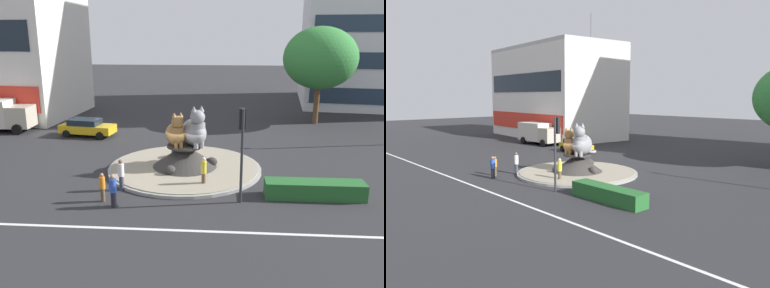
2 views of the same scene
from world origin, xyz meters
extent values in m
plane|color=#28282B|center=(0.00, 0.00, 0.00)|extent=(160.00, 160.00, 0.00)
cube|color=silver|center=(0.00, -8.09, 0.00)|extent=(112.00, 0.20, 0.01)
cylinder|color=gray|center=(0.00, 0.00, 0.09)|extent=(9.61, 9.61, 0.18)
cylinder|color=gray|center=(0.00, 0.00, 0.21)|extent=(9.23, 9.23, 0.05)
cone|color=#33302D|center=(0.00, 0.00, 0.92)|extent=(4.04, 4.04, 1.37)
cylinder|color=#33302D|center=(0.00, 0.00, 1.55)|extent=(2.22, 2.22, 0.12)
ellipsoid|color=#33302D|center=(1.69, 0.06, 0.52)|extent=(0.72, 0.53, 0.58)
ellipsoid|color=#33302D|center=(-0.59, 1.75, 0.61)|extent=(0.95, 1.01, 0.76)
ellipsoid|color=#33302D|center=(-0.73, -1.55, 0.49)|extent=(0.65, 0.67, 0.52)
ellipsoid|color=#9E703D|center=(-0.56, -0.06, 2.29)|extent=(1.81, 2.19, 1.37)
cylinder|color=#9E703D|center=(-0.42, -0.41, 2.45)|extent=(1.16, 1.16, 0.86)
sphere|color=#9E703D|center=(-0.37, -0.54, 3.19)|extent=(0.75, 0.75, 0.75)
torus|color=#9E703D|center=(-0.56, 0.77, 1.74)|extent=(1.03, 1.03, 0.17)
cone|color=#9E703D|center=(-0.18, -0.46, 3.63)|extent=(0.40, 0.40, 0.31)
cone|color=#9E703D|center=(-0.57, -0.61, 3.63)|extent=(0.40, 0.40, 0.31)
cylinder|color=#9E703D|center=(-0.17, -0.64, 1.78)|extent=(0.24, 0.24, 0.34)
cylinder|color=#9E703D|center=(-0.46, -0.75, 1.78)|extent=(0.24, 0.24, 0.34)
ellipsoid|color=gray|center=(0.56, 0.04, 2.42)|extent=(2.27, 2.63, 1.62)
cylinder|color=gray|center=(0.76, -0.36, 2.60)|extent=(1.41, 1.41, 1.01)
sphere|color=gray|center=(0.84, -0.51, 3.49)|extent=(0.89, 0.89, 0.89)
torus|color=gray|center=(0.48, 1.02, 1.77)|extent=(1.09, 1.09, 0.20)
cone|color=gray|center=(1.05, -0.40, 4.01)|extent=(0.49, 0.49, 0.37)
cone|color=gray|center=(0.62, -0.62, 4.01)|extent=(0.49, 0.49, 0.37)
cylinder|color=gray|center=(1.09, -0.61, 1.81)|extent=(0.28, 0.28, 0.41)
cylinder|color=gray|center=(0.76, -0.77, 1.81)|extent=(0.28, 0.28, 0.41)
cylinder|color=#2D2D33|center=(3.30, -4.87, 2.42)|extent=(0.14, 0.14, 4.85)
cube|color=black|center=(3.26, -4.65, 4.32)|extent=(0.36, 0.29, 1.05)
sphere|color=red|center=(3.25, -4.58, 4.64)|extent=(0.18, 0.18, 0.18)
sphere|color=#392706|center=(3.25, -4.58, 4.32)|extent=(0.18, 0.18, 0.18)
sphere|color=black|center=(3.25, -4.58, 4.01)|extent=(0.18, 0.18, 0.18)
cube|color=#235B28|center=(7.18, -3.97, 0.45)|extent=(5.15, 1.20, 0.90)
cylinder|color=brown|center=(11.10, 13.98, 1.71)|extent=(0.50, 0.50, 3.43)
ellipsoid|color=#337F38|center=(11.10, 13.98, 6.08)|extent=(6.62, 6.62, 5.63)
cylinder|color=black|center=(-3.02, -5.87, 0.39)|extent=(0.27, 0.27, 0.79)
cylinder|color=#284CB2|center=(-3.02, -5.87, 1.13)|extent=(0.36, 0.36, 0.68)
sphere|color=#936B4C|center=(-3.02, -5.87, 1.58)|extent=(0.23, 0.23, 0.23)
cylinder|color=brown|center=(1.32, -2.88, 0.41)|extent=(0.23, 0.23, 0.81)
cylinder|color=yellow|center=(1.32, -2.88, 1.16)|extent=(0.31, 0.31, 0.71)
sphere|color=beige|center=(1.32, -2.88, 1.63)|extent=(0.23, 0.23, 0.23)
cylinder|color=#33384C|center=(-3.15, -3.70, 0.41)|extent=(0.25, 0.25, 0.82)
cylinder|color=silver|center=(-3.15, -3.70, 1.18)|extent=(0.34, 0.34, 0.71)
sphere|color=brown|center=(-3.15, -3.70, 1.65)|extent=(0.24, 0.24, 0.24)
cylinder|color=brown|center=(-3.73, -5.27, 0.36)|extent=(0.23, 0.23, 0.71)
cylinder|color=orange|center=(-3.73, -5.27, 1.02)|extent=(0.30, 0.30, 0.62)
sphere|color=#936B4C|center=(-3.73, -5.27, 1.44)|extent=(0.20, 0.20, 0.20)
cube|color=gold|center=(-8.80, 7.68, 0.65)|extent=(4.68, 2.40, 0.65)
cube|color=#19232D|center=(-9.02, 7.72, 1.21)|extent=(2.71, 1.90, 0.47)
cylinder|color=black|center=(-7.21, 8.33, 0.32)|extent=(0.67, 0.31, 0.64)
cylinder|color=black|center=(-7.47, 6.60, 0.32)|extent=(0.67, 0.31, 0.64)
cylinder|color=black|center=(-10.13, 8.77, 0.32)|extent=(0.67, 0.31, 0.64)
cylinder|color=black|center=(-10.39, 7.04, 0.32)|extent=(0.67, 0.31, 0.64)
cube|color=#B7AD99|center=(-14.97, 8.82, 1.36)|extent=(1.92, 2.30, 1.82)
cylinder|color=black|center=(-14.92, 9.96, 0.45)|extent=(0.90, 0.31, 0.90)
cylinder|color=black|center=(-14.89, 7.69, 0.45)|extent=(0.90, 0.31, 0.90)
camera|label=1|loc=(2.25, -23.96, 8.47)|focal=37.58mm
camera|label=2|loc=(22.36, -20.02, 6.24)|focal=35.66mm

